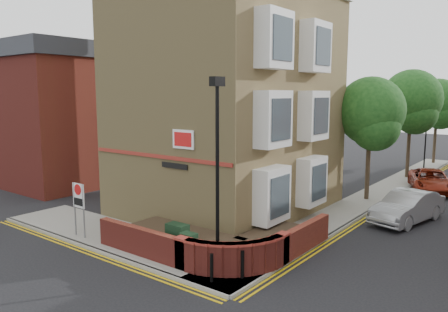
% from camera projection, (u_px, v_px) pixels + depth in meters
% --- Properties ---
extents(ground, '(120.00, 120.00, 0.00)m').
position_uv_depth(ground, '(157.00, 273.00, 14.43)').
color(ground, black).
rests_on(ground, ground).
extents(pavement_corner, '(13.00, 3.00, 0.12)m').
position_uv_depth(pavement_corner, '(124.00, 239.00, 17.71)').
color(pavement_corner, gray).
rests_on(pavement_corner, ground).
extents(pavement_main, '(2.00, 32.00, 0.12)m').
position_uv_depth(pavement_main, '(378.00, 193.00, 25.77)').
color(pavement_main, gray).
rests_on(pavement_main, ground).
extents(kerb_side, '(13.00, 0.15, 0.12)m').
position_uv_depth(kerb_side, '(93.00, 249.00, 16.53)').
color(kerb_side, gray).
rests_on(kerb_side, ground).
extents(kerb_main_near, '(0.15, 32.00, 0.12)m').
position_uv_depth(kerb_main_near, '(396.00, 196.00, 25.17)').
color(kerb_main_near, gray).
rests_on(kerb_main_near, ground).
extents(yellow_lines_side, '(13.00, 0.28, 0.01)m').
position_uv_depth(yellow_lines_side, '(87.00, 252.00, 16.34)').
color(yellow_lines_side, gold).
rests_on(yellow_lines_side, ground).
extents(yellow_lines_main, '(0.28, 32.00, 0.01)m').
position_uv_depth(yellow_lines_main, '(400.00, 197.00, 25.03)').
color(yellow_lines_main, gold).
rests_on(yellow_lines_main, ground).
extents(corner_building, '(8.95, 10.40, 13.60)m').
position_uv_depth(corner_building, '(232.00, 87.00, 21.54)').
color(corner_building, '#A18A55').
rests_on(corner_building, ground).
extents(garden_wall, '(6.80, 6.00, 1.20)m').
position_uv_depth(garden_wall, '(206.00, 252.00, 16.39)').
color(garden_wall, maroon).
rests_on(garden_wall, ground).
extents(lamppost, '(0.25, 0.50, 6.30)m').
position_uv_depth(lamppost, '(217.00, 174.00, 13.93)').
color(lamppost, black).
rests_on(lamppost, pavement_corner).
extents(utility_cabinet_large, '(0.80, 0.45, 1.20)m').
position_uv_depth(utility_cabinet_large, '(178.00, 240.00, 15.53)').
color(utility_cabinet_large, black).
rests_on(utility_cabinet_large, pavement_corner).
extents(utility_cabinet_small, '(0.55, 0.40, 1.10)m').
position_uv_depth(utility_cabinet_small, '(189.00, 249.00, 14.82)').
color(utility_cabinet_small, black).
rests_on(utility_cabinet_small, pavement_corner).
extents(bollard_near, '(0.11, 0.11, 0.90)m').
position_uv_depth(bollard_near, '(212.00, 268.00, 13.46)').
color(bollard_near, black).
rests_on(bollard_near, pavement_corner).
extents(bollard_far, '(0.11, 0.11, 0.90)m').
position_uv_depth(bollard_far, '(242.00, 264.00, 13.72)').
color(bollard_far, black).
rests_on(bollard_far, pavement_corner).
extents(zone_sign, '(0.72, 0.07, 2.20)m').
position_uv_depth(zone_sign, '(79.00, 200.00, 17.60)').
color(zone_sign, slate).
rests_on(zone_sign, pavement_corner).
extents(side_building, '(6.40, 10.40, 9.00)m').
position_uv_depth(side_building, '(86.00, 114.00, 29.11)').
color(side_building, maroon).
rests_on(side_building, ground).
extents(tree_near, '(3.64, 3.65, 6.70)m').
position_uv_depth(tree_near, '(371.00, 116.00, 23.58)').
color(tree_near, '#382B1E').
rests_on(tree_near, pavement_main).
extents(tree_mid, '(4.03, 4.03, 7.42)m').
position_uv_depth(tree_mid, '(411.00, 104.00, 29.79)').
color(tree_mid, '#382B1E').
rests_on(tree_mid, pavement_main).
extents(tree_far, '(3.81, 3.81, 7.00)m').
position_uv_depth(tree_far, '(437.00, 105.00, 36.11)').
color(tree_far, '#382B1E').
rests_on(tree_far, pavement_main).
extents(traffic_light_assembly, '(0.20, 0.16, 4.20)m').
position_uv_depth(traffic_light_assembly, '(426.00, 136.00, 32.21)').
color(traffic_light_assembly, black).
rests_on(traffic_light_assembly, pavement_main).
extents(silver_car_near, '(2.45, 4.64, 1.46)m').
position_uv_depth(silver_car_near, '(407.00, 207.00, 20.09)').
color(silver_car_near, '#989B9F').
rests_on(silver_car_near, ground).
extents(red_car_main, '(3.72, 5.24, 1.33)m').
position_uv_depth(red_car_main, '(431.00, 180.00, 26.52)').
color(red_car_main, maroon).
rests_on(red_car_main, ground).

